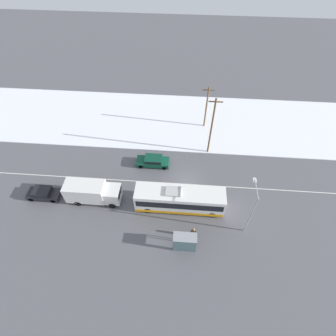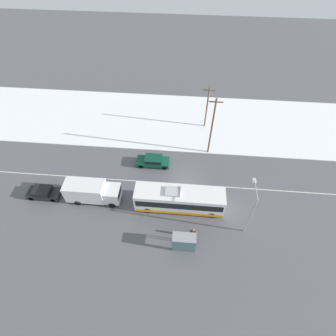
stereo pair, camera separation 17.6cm
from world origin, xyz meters
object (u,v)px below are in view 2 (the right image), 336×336
(city_bus, at_px, (179,199))
(sedan_car, at_px, (153,161))
(box_truck, at_px, (92,191))
(pedestrian_at_stop, at_px, (193,232))
(bus_shelter, at_px, (184,242))
(streetlamp, at_px, (252,207))
(utility_pole_roadside, at_px, (212,127))
(utility_pole_snowlot, at_px, (207,107))
(parked_car_near_truck, at_px, (43,192))

(city_bus, xyz_separation_m, sedan_car, (-4.07, 6.74, -0.83))
(box_truck, distance_m, pedestrian_at_stop, 13.39)
(bus_shelter, height_order, streetlamp, streetlamp)
(sedan_car, distance_m, streetlamp, 15.18)
(city_bus, distance_m, streetlamp, 8.48)
(utility_pole_roadside, distance_m, utility_pole_snowlot, 5.98)
(pedestrian_at_stop, xyz_separation_m, streetlamp, (5.99, 1.82, 3.24))
(utility_pole_roadside, bearing_deg, city_bus, -110.74)
(city_bus, relative_size, box_truck, 1.59)
(parked_car_near_truck, distance_m, pedestrian_at_stop, 19.65)
(sedan_car, relative_size, utility_pole_snowlot, 0.63)
(box_truck, bearing_deg, parked_car_near_truck, -179.30)
(city_bus, height_order, bus_shelter, city_bus)
(city_bus, relative_size, parked_car_near_truck, 2.61)
(pedestrian_at_stop, height_order, streetlamp, streetlamp)
(city_bus, height_order, streetlamp, streetlamp)
(sedan_car, height_order, parked_car_near_truck, sedan_car)
(city_bus, bearing_deg, parked_car_near_truck, 179.40)
(box_truck, height_order, sedan_car, box_truck)
(parked_car_near_truck, relative_size, bus_shelter, 1.61)
(bus_shelter, xyz_separation_m, streetlamp, (6.96, 3.40, 2.67))
(streetlamp, bearing_deg, parked_car_near_truck, 174.88)
(city_bus, height_order, box_truck, city_bus)
(box_truck, distance_m, bus_shelter, 13.09)
(utility_pole_roadside, bearing_deg, box_truck, -146.79)
(utility_pole_roadside, bearing_deg, utility_pole_snowlot, 94.72)
(city_bus, height_order, utility_pole_snowlot, utility_pole_snowlot)
(pedestrian_at_stop, bearing_deg, parked_car_near_truck, 168.00)
(parked_car_near_truck, distance_m, utility_pole_snowlot, 26.07)
(parked_car_near_truck, relative_size, utility_pole_roadside, 0.44)
(sedan_car, bearing_deg, box_truck, 43.31)
(utility_pole_snowlot, bearing_deg, city_bus, -101.70)
(parked_car_near_truck, height_order, pedestrian_at_stop, pedestrian_at_stop)
(box_truck, xyz_separation_m, streetlamp, (18.71, -2.34, 2.68))
(city_bus, distance_m, bus_shelter, 5.54)
(utility_pole_snowlot, bearing_deg, utility_pole_roadside, -85.28)
(pedestrian_at_stop, xyz_separation_m, utility_pole_roadside, (1.97, 13.78, 3.83))
(streetlamp, relative_size, utility_pole_snowlot, 0.92)
(parked_car_near_truck, bearing_deg, city_bus, -0.60)
(bus_shelter, height_order, utility_pole_snowlot, utility_pole_snowlot)
(bus_shelter, bearing_deg, sedan_car, 111.76)
(city_bus, relative_size, bus_shelter, 4.20)
(bus_shelter, distance_m, streetlamp, 8.19)
(city_bus, relative_size, utility_pole_snowlot, 1.48)
(sedan_car, xyz_separation_m, utility_pole_roadside, (7.82, 3.14, 4.12))
(parked_car_near_truck, height_order, bus_shelter, bus_shelter)
(city_bus, bearing_deg, bus_shelter, -81.62)
(utility_pole_roadside, xyz_separation_m, utility_pole_snowlot, (-0.48, 5.86, -1.10))
(sedan_car, height_order, streetlamp, streetlamp)
(sedan_car, height_order, bus_shelter, bus_shelter)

